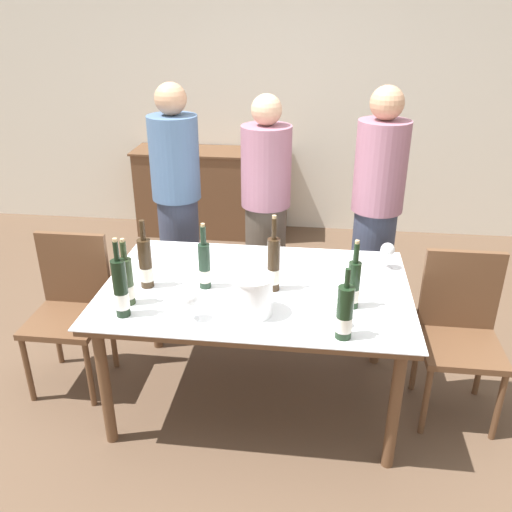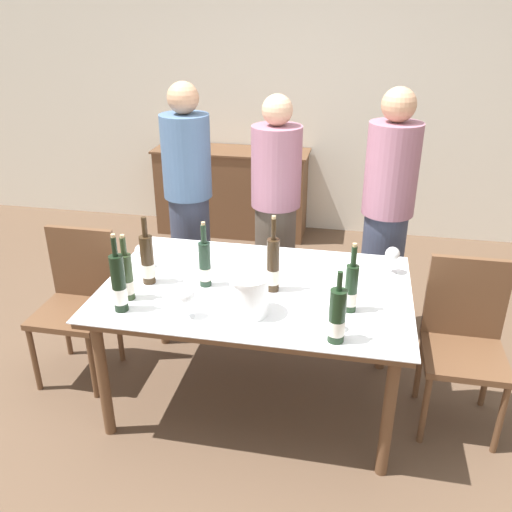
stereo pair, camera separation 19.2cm
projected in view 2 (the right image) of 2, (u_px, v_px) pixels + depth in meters
name	position (u px, v px, depth m)	size (l,w,h in m)	color
ground_plane	(256.00, 396.00, 3.22)	(12.00, 12.00, 0.00)	brown
back_wall	(313.00, 87.00, 5.07)	(8.00, 0.10, 2.80)	silver
sideboard_cabinet	(232.00, 192.00, 5.36)	(1.50, 0.46, 0.84)	brown
dining_table	(256.00, 297.00, 2.93)	(1.63, 1.07, 0.74)	brown
ice_bucket	(249.00, 294.00, 2.61)	(0.20, 0.20, 0.20)	white
wine_bottle_0	(205.00, 264.00, 2.86)	(0.06, 0.06, 0.36)	#1E3323
wine_bottle_1	(351.00, 289.00, 2.62)	(0.06, 0.06, 0.36)	black
wine_bottle_2	(148.00, 260.00, 2.89)	(0.07, 0.07, 0.38)	#332314
wine_bottle_3	(127.00, 277.00, 2.73)	(0.07, 0.07, 0.36)	#28381E
wine_bottle_4	(337.00, 318.00, 2.39)	(0.08, 0.08, 0.35)	black
wine_bottle_5	(119.00, 285.00, 2.62)	(0.07, 0.07, 0.41)	black
wine_bottle_6	(273.00, 266.00, 2.80)	(0.07, 0.07, 0.42)	#332314
wine_glass_0	(141.00, 252.00, 3.07)	(0.07, 0.07, 0.14)	white
wine_glass_1	(186.00, 296.00, 2.57)	(0.08, 0.08, 0.16)	white
wine_glass_2	(392.00, 255.00, 3.00)	(0.08, 0.08, 0.15)	white
wine_glass_3	(332.00, 311.00, 2.48)	(0.07, 0.07, 0.14)	white
chair_right_end	(464.00, 334.00, 2.87)	(0.42, 0.42, 0.92)	brown
chair_left_end	(78.00, 294.00, 3.27)	(0.42, 0.42, 0.91)	brown
person_host	(189.00, 205.00, 3.77)	(0.33, 0.33, 1.67)	#383F56
person_guest_left	(276.00, 216.00, 3.67)	(0.33, 0.33, 1.61)	#51473D
person_guest_right	(386.00, 220.00, 3.50)	(0.33, 0.33, 1.68)	#383F56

